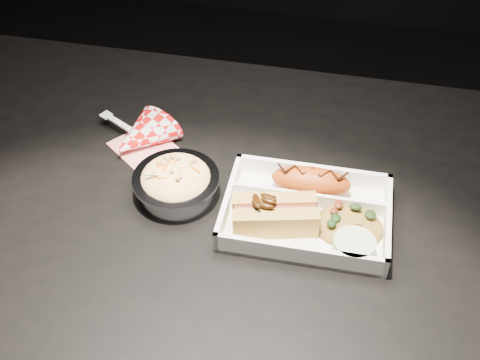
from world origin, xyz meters
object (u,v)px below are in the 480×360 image
food_tray (306,215)px  hotdog (275,213)px  foil_coleslaw_cup (176,182)px  napkin_fork (141,138)px  dining_table (226,240)px  fried_pastry (311,181)px

food_tray → hotdog: size_ratio=1.85×
foil_coleslaw_cup → napkin_fork: size_ratio=0.79×
foil_coleslaw_cup → dining_table: bearing=-1.1°
dining_table → food_tray: 0.16m
food_tray → fried_pastry: size_ratio=2.00×
hotdog → napkin_fork: 0.30m
dining_table → napkin_fork: bearing=148.6°
foil_coleslaw_cup → napkin_fork: bearing=132.4°
food_tray → foil_coleslaw_cup: bearing=176.5°
dining_table → foil_coleslaw_cup: size_ratio=8.78×
food_tray → napkin_fork: napkin_fork is taller
dining_table → food_tray: size_ratio=4.76×
hotdog → fried_pastry: bearing=48.3°
food_tray → hotdog: hotdog is taller
fried_pastry → hotdog: 0.09m
dining_table → food_tray: (0.13, -0.01, 0.10)m
hotdog → foil_coleslaw_cup: bearing=153.4°
fried_pastry → napkin_fork: (-0.30, 0.06, -0.01)m
dining_table → food_tray: bearing=-4.0°
hotdog → napkin_fork: size_ratio=0.79×
napkin_fork → food_tray: bearing=7.7°
napkin_fork → dining_table: bearing=-2.9°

